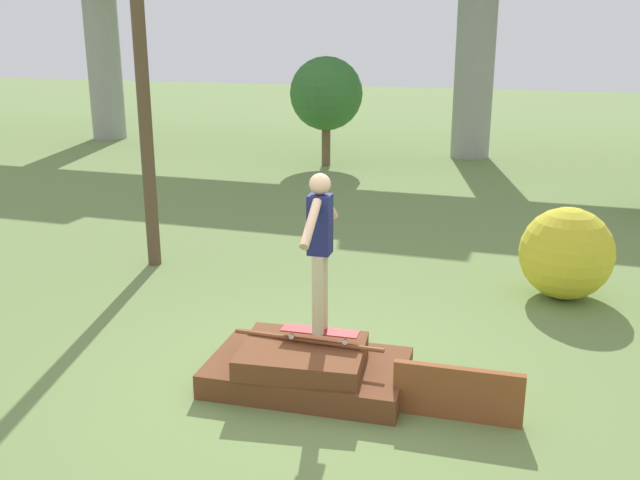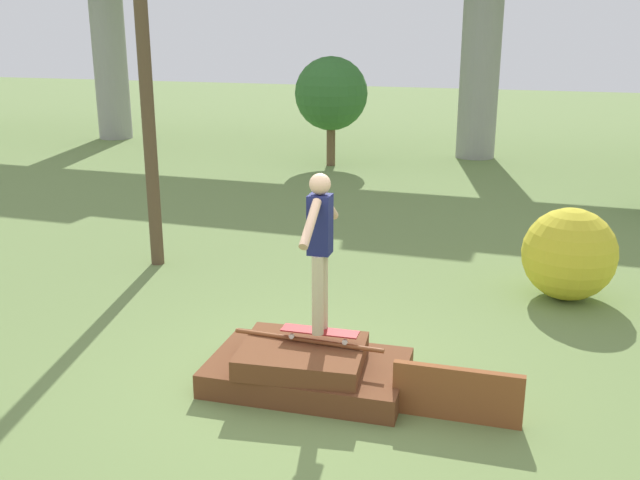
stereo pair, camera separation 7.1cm
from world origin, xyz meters
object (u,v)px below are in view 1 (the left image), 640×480
tree_behind_left (326,94)px  bush_yellow_flowering (566,253)px  skateboard (320,332)px  skater (320,242)px

tree_behind_left → bush_yellow_flowering: 10.58m
skateboard → skater: skater is taller
skateboard → skater: 0.96m
skateboard → skater: size_ratio=0.50×
skateboard → skater: bearing=0.0°
skateboard → tree_behind_left: 12.60m
bush_yellow_flowering → tree_behind_left: bearing=125.6°
skateboard → bush_yellow_flowering: (2.42, 3.43, 0.04)m
skateboard → tree_behind_left: size_ratio=0.28×
skateboard → skater: (0.00, 0.00, 0.96)m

